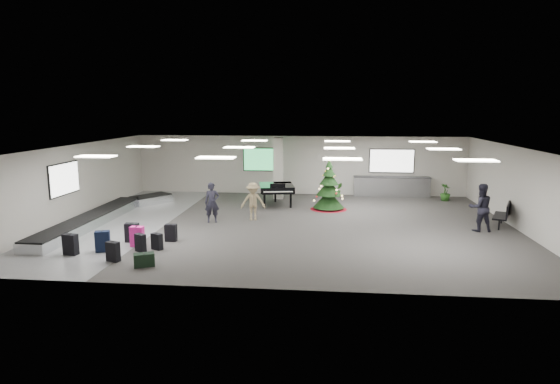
# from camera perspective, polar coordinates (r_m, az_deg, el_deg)

# --- Properties ---
(ground) EXTENTS (18.00, 18.00, 0.00)m
(ground) POSITION_cam_1_polar(r_m,az_deg,el_deg) (19.21, 1.04, -3.96)
(ground) COLOR #3B3735
(ground) RESTS_ON ground
(room_envelope) EXTENTS (18.02, 14.02, 3.21)m
(room_envelope) POSITION_cam_1_polar(r_m,az_deg,el_deg) (19.48, 0.10, 3.21)
(room_envelope) COLOR #B0ACA1
(room_envelope) RESTS_ON ground
(baggage_carousel) EXTENTS (2.28, 9.71, 0.43)m
(baggage_carousel) POSITION_cam_1_polar(r_m,az_deg,el_deg) (21.20, -20.63, -2.69)
(baggage_carousel) COLOR silver
(baggage_carousel) RESTS_ON ground
(service_counter) EXTENTS (4.05, 0.65, 1.08)m
(service_counter) POSITION_cam_1_polar(r_m,az_deg,el_deg) (25.79, 13.43, 0.64)
(service_counter) COLOR silver
(service_counter) RESTS_ON ground
(suitcase_0) EXTENTS (0.45, 0.33, 0.64)m
(suitcase_0) POSITION_cam_1_polar(r_m,az_deg,el_deg) (15.49, -19.69, -6.85)
(suitcase_0) COLOR black
(suitcase_0) RESTS_ON ground
(suitcase_1) EXTENTS (0.43, 0.38, 0.61)m
(suitcase_1) POSITION_cam_1_polar(r_m,az_deg,el_deg) (16.24, -16.65, -5.95)
(suitcase_1) COLOR black
(suitcase_1) RESTS_ON ground
(pink_suitcase) EXTENTS (0.45, 0.26, 0.73)m
(pink_suitcase) POSITION_cam_1_polar(r_m,az_deg,el_deg) (16.84, -17.01, -5.21)
(pink_suitcase) COLOR #EF1F92
(pink_suitcase) RESTS_ON ground
(suitcase_3) EXTENTS (0.41, 0.23, 0.64)m
(suitcase_3) POSITION_cam_1_polar(r_m,az_deg,el_deg) (17.21, -13.16, -4.85)
(suitcase_3) COLOR black
(suitcase_3) RESTS_ON ground
(navy_suitcase) EXTENTS (0.52, 0.39, 0.72)m
(navy_suitcase) POSITION_cam_1_polar(r_m,az_deg,el_deg) (16.60, -20.81, -5.65)
(navy_suitcase) COLOR black
(navy_suitcase) RESTS_ON ground
(suitcase_5) EXTENTS (0.49, 0.32, 0.71)m
(suitcase_5) POSITION_cam_1_polar(r_m,az_deg,el_deg) (16.66, -24.17, -5.86)
(suitcase_5) COLOR black
(suitcase_5) RESTS_ON ground
(green_duffel) EXTENTS (0.67, 0.53, 0.42)m
(green_duffel) POSITION_cam_1_polar(r_m,az_deg,el_deg) (14.76, -16.23, -7.95)
(green_duffel) COLOR black
(green_duffel) RESTS_ON ground
(suitcase_7) EXTENTS (0.43, 0.35, 0.57)m
(suitcase_7) POSITION_cam_1_polar(r_m,az_deg,el_deg) (16.33, -14.77, -5.85)
(suitcase_7) COLOR black
(suitcase_7) RESTS_ON ground
(suitcase_8) EXTENTS (0.48, 0.29, 0.70)m
(suitcase_8) POSITION_cam_1_polar(r_m,az_deg,el_deg) (17.45, -17.60, -4.74)
(suitcase_8) COLOR black
(suitcase_8) RESTS_ON ground
(christmas_tree) EXTENTS (1.73, 1.73, 2.46)m
(christmas_tree) POSITION_cam_1_polar(r_m,az_deg,el_deg) (22.02, 5.97, 0.05)
(christmas_tree) COLOR #67090B
(christmas_tree) RESTS_ON ground
(grand_piano) EXTENTS (1.94, 2.33, 1.18)m
(grand_piano) POSITION_cam_1_polar(r_m,az_deg,el_deg) (22.82, -0.43, 0.47)
(grand_piano) COLOR black
(grand_piano) RESTS_ON ground
(bench) EXTENTS (1.12, 1.64, 0.99)m
(bench) POSITION_cam_1_polar(r_m,az_deg,el_deg) (20.73, 25.62, -2.34)
(bench) COLOR black
(bench) RESTS_ON ground
(traveler_a) EXTENTS (0.70, 0.56, 1.67)m
(traveler_a) POSITION_cam_1_polar(r_m,az_deg,el_deg) (19.58, -8.28, -1.29)
(traveler_a) COLOR black
(traveler_a) RESTS_ON ground
(traveler_b) EXTENTS (1.11, 0.73, 1.61)m
(traveler_b) POSITION_cam_1_polar(r_m,az_deg,el_deg) (19.83, -3.31, -1.15)
(traveler_b) COLOR #8F7C58
(traveler_b) RESTS_ON ground
(traveler_bench) EXTENTS (0.97, 0.79, 1.86)m
(traveler_bench) POSITION_cam_1_polar(r_m,az_deg,el_deg) (19.54, 23.25, -1.76)
(traveler_bench) COLOR black
(traveler_bench) RESTS_ON ground
(potted_plant_left) EXTENTS (0.50, 0.44, 0.77)m
(potted_plant_left) POSITION_cam_1_polar(r_m,az_deg,el_deg) (25.25, 7.13, 0.27)
(potted_plant_left) COLOR #1B4415
(potted_plant_left) RESTS_ON ground
(potted_plant_right) EXTENTS (0.71, 0.71, 0.90)m
(potted_plant_right) POSITION_cam_1_polar(r_m,az_deg,el_deg) (25.43, 19.51, -0.02)
(potted_plant_right) COLOR #1B4415
(potted_plant_right) RESTS_ON ground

